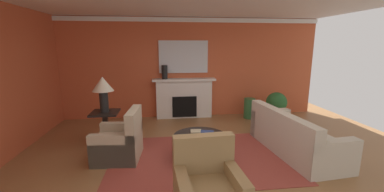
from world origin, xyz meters
name	(u,v)px	position (x,y,z in m)	size (l,w,h in m)	color
ground_plane	(204,159)	(0.00, 0.00, 0.00)	(9.25, 9.25, 0.00)	olive
wall_fireplace	(187,68)	(0.00, 2.95, 1.43)	(7.71, 0.12, 2.86)	#C65633
crown_moulding	(188,20)	(0.00, 2.87, 2.78)	(7.71, 0.08, 0.12)	white
area_rug	(200,158)	(-0.06, 0.05, 0.01)	(3.29, 2.27, 0.01)	#993D33
fireplace	(184,99)	(-0.12, 2.74, 0.55)	(1.80, 0.35, 1.15)	white
mantel_mirror	(183,57)	(-0.12, 2.86, 1.76)	(1.40, 0.04, 0.92)	silver
sofa	(293,138)	(1.81, 0.10, 0.30)	(1.10, 2.18, 0.85)	beige
armchair_near_window	(120,143)	(-1.54, 0.21, 0.31)	(0.86, 0.86, 0.95)	#C1B293
armchair_facing_fireplace	(208,192)	(-0.20, -1.49, 0.31)	(0.85, 0.85, 0.95)	#9E7A4C
coffee_table	(200,141)	(-0.06, 0.05, 0.34)	(1.00, 1.00, 0.45)	black
side_table	(106,125)	(-1.97, 1.02, 0.40)	(0.56, 0.56, 0.70)	black
table_lamp	(103,88)	(-1.97, 1.02, 1.22)	(0.44, 0.44, 0.75)	black
vase_tall_corner	(249,108)	(1.75, 2.44, 0.29)	(0.32, 0.32, 0.59)	#33703D
vase_mantel_left	(165,72)	(-0.67, 2.69, 1.35)	(0.17, 0.17, 0.39)	black
book_red_cover	(196,132)	(-0.12, 0.18, 0.47)	(0.21, 0.19, 0.05)	tan
book_art_folio	(207,133)	(0.06, -0.01, 0.52)	(0.24, 0.16, 0.05)	navy
potted_plant	(276,105)	(2.35, 2.01, 0.49)	(0.56, 0.56, 0.83)	#333333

